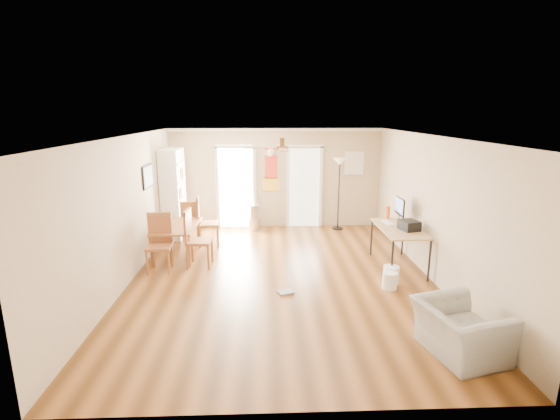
{
  "coord_description": "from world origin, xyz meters",
  "views": [
    {
      "loc": [
        -0.29,
        -7.05,
        3.01
      ],
      "look_at": [
        0.0,
        0.6,
        1.15
      ],
      "focal_mm": 26.01,
      "sensor_mm": 36.0,
      "label": 1
    }
  ],
  "objects_px": {
    "dining_chair_far": "(190,220)",
    "wastebasket_b": "(391,275)",
    "trash_can": "(255,217)",
    "wastebasket_a": "(390,281)",
    "dining_table": "(178,241)",
    "bookshelf": "(173,194)",
    "dining_chair_right_a": "(208,221)",
    "dining_chair_near": "(159,244)",
    "computer_desk": "(398,248)",
    "printer": "(409,225)",
    "armchair": "(460,331)",
    "dining_chair_right_b": "(199,238)",
    "torchiere_lamp": "(339,194)"
  },
  "relations": [
    {
      "from": "bookshelf",
      "to": "dining_chair_near",
      "type": "height_order",
      "value": "bookshelf"
    },
    {
      "from": "printer",
      "to": "armchair",
      "type": "height_order",
      "value": "printer"
    },
    {
      "from": "bookshelf",
      "to": "trash_can",
      "type": "xyz_separation_m",
      "value": [
        1.95,
        0.5,
        -0.74
      ]
    },
    {
      "from": "bookshelf",
      "to": "wastebasket_b",
      "type": "bearing_deg",
      "value": -27.92
    },
    {
      "from": "wastebasket_a",
      "to": "dining_chair_near",
      "type": "bearing_deg",
      "value": 166.95
    },
    {
      "from": "bookshelf",
      "to": "dining_chair_right_b",
      "type": "distance_m",
      "value": 2.28
    },
    {
      "from": "dining_chair_right_b",
      "to": "armchair",
      "type": "height_order",
      "value": "dining_chair_right_b"
    },
    {
      "from": "torchiere_lamp",
      "to": "printer",
      "type": "distance_m",
      "value": 3.01
    },
    {
      "from": "dining_table",
      "to": "dining_chair_far",
      "type": "distance_m",
      "value": 1.14
    },
    {
      "from": "computer_desk",
      "to": "armchair",
      "type": "distance_m",
      "value": 2.98
    },
    {
      "from": "wastebasket_a",
      "to": "wastebasket_b",
      "type": "bearing_deg",
      "value": 68.32
    },
    {
      "from": "dining_chair_right_b",
      "to": "dining_chair_near",
      "type": "height_order",
      "value": "dining_chair_right_b"
    },
    {
      "from": "dining_chair_right_a",
      "to": "printer",
      "type": "relative_size",
      "value": 3.2
    },
    {
      "from": "wastebasket_a",
      "to": "dining_chair_right_b",
      "type": "bearing_deg",
      "value": 160.43
    },
    {
      "from": "bookshelf",
      "to": "dining_chair_right_a",
      "type": "height_order",
      "value": "bookshelf"
    },
    {
      "from": "armchair",
      "to": "bookshelf",
      "type": "bearing_deg",
      "value": 28.05
    },
    {
      "from": "dining_chair_far",
      "to": "wastebasket_b",
      "type": "relative_size",
      "value": 3.01
    },
    {
      "from": "dining_chair_far",
      "to": "trash_can",
      "type": "height_order",
      "value": "dining_chair_far"
    },
    {
      "from": "dining_table",
      "to": "wastebasket_b",
      "type": "relative_size",
      "value": 4.24
    },
    {
      "from": "dining_chair_far",
      "to": "printer",
      "type": "distance_m",
      "value": 4.99
    },
    {
      "from": "wastebasket_b",
      "to": "dining_chair_right_a",
      "type": "bearing_deg",
      "value": 146.85
    },
    {
      "from": "dining_chair_far",
      "to": "torchiere_lamp",
      "type": "height_order",
      "value": "torchiere_lamp"
    },
    {
      "from": "printer",
      "to": "wastebasket_a",
      "type": "relative_size",
      "value": 1.2
    },
    {
      "from": "printer",
      "to": "armchair",
      "type": "xyz_separation_m",
      "value": [
        -0.3,
        -2.82,
        -0.58
      ]
    },
    {
      "from": "dining_chair_near",
      "to": "dining_chair_far",
      "type": "xyz_separation_m",
      "value": [
        0.26,
        1.93,
        -0.07
      ]
    },
    {
      "from": "bookshelf",
      "to": "torchiere_lamp",
      "type": "relative_size",
      "value": 1.15
    },
    {
      "from": "armchair",
      "to": "wastebasket_b",
      "type": "bearing_deg",
      "value": -8.59
    },
    {
      "from": "bookshelf",
      "to": "dining_chair_near",
      "type": "xyz_separation_m",
      "value": [
        0.18,
        -2.28,
        -0.52
      ]
    },
    {
      "from": "dining_table",
      "to": "dining_chair_far",
      "type": "bearing_deg",
      "value": 86.15
    },
    {
      "from": "printer",
      "to": "dining_chair_right_b",
      "type": "bearing_deg",
      "value": 158.64
    },
    {
      "from": "dining_table",
      "to": "bookshelf",
      "type": "bearing_deg",
      "value": 103.92
    },
    {
      "from": "dining_table",
      "to": "printer",
      "type": "height_order",
      "value": "printer"
    },
    {
      "from": "bookshelf",
      "to": "dining_chair_near",
      "type": "bearing_deg",
      "value": -79.09
    },
    {
      "from": "trash_can",
      "to": "armchair",
      "type": "distance_m",
      "value": 6.35
    },
    {
      "from": "trash_can",
      "to": "wastebasket_a",
      "type": "height_order",
      "value": "trash_can"
    },
    {
      "from": "torchiere_lamp",
      "to": "wastebasket_a",
      "type": "xyz_separation_m",
      "value": [
        0.25,
        -3.72,
        -0.79
      ]
    },
    {
      "from": "dining_chair_far",
      "to": "torchiere_lamp",
      "type": "relative_size",
      "value": 0.52
    },
    {
      "from": "dining_chair_near",
      "to": "computer_desk",
      "type": "xyz_separation_m",
      "value": [
        4.65,
        0.02,
        -0.15
      ]
    },
    {
      "from": "wastebasket_b",
      "to": "armchair",
      "type": "xyz_separation_m",
      "value": [
        0.19,
        -2.2,
        0.17
      ]
    },
    {
      "from": "trash_can",
      "to": "wastebasket_a",
      "type": "xyz_separation_m",
      "value": [
        2.44,
        -3.75,
        -0.19
      ]
    },
    {
      "from": "dining_chair_right_b",
      "to": "dining_chair_near",
      "type": "relative_size",
      "value": 1.03
    },
    {
      "from": "computer_desk",
      "to": "armchair",
      "type": "relative_size",
      "value": 1.5
    },
    {
      "from": "bookshelf",
      "to": "armchair",
      "type": "height_order",
      "value": "bookshelf"
    },
    {
      "from": "bookshelf",
      "to": "trash_can",
      "type": "distance_m",
      "value": 2.14
    },
    {
      "from": "armchair",
      "to": "dining_chair_near",
      "type": "bearing_deg",
      "value": 42.94
    },
    {
      "from": "dining_chair_right_a",
      "to": "armchair",
      "type": "distance_m",
      "value": 5.88
    },
    {
      "from": "trash_can",
      "to": "printer",
      "type": "bearing_deg",
      "value": -44.04
    },
    {
      "from": "dining_table",
      "to": "dining_chair_far",
      "type": "xyz_separation_m",
      "value": [
        0.08,
        1.13,
        0.14
      ]
    },
    {
      "from": "dining_chair_right_a",
      "to": "torchiere_lamp",
      "type": "bearing_deg",
      "value": -77.76
    },
    {
      "from": "computer_desk",
      "to": "bookshelf",
      "type": "bearing_deg",
      "value": 154.93
    }
  ]
}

